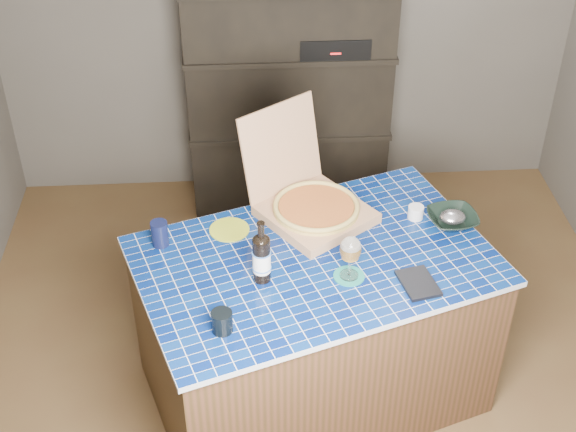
{
  "coord_description": "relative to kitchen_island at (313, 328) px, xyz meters",
  "views": [
    {
      "loc": [
        -0.28,
        -2.79,
        3.04
      ],
      "look_at": [
        -0.1,
        0.0,
        0.97
      ],
      "focal_mm": 50.0,
      "sensor_mm": 36.0,
      "label": 1
    }
  ],
  "objects": [
    {
      "name": "room",
      "position": [
        -0.01,
        0.13,
        0.83
      ],
      "size": [
        3.5,
        3.5,
        3.5
      ],
      "color": "brown",
      "rests_on": "ground"
    },
    {
      "name": "shelving_unit",
      "position": [
        -0.0,
        1.66,
        0.49
      ],
      "size": [
        1.2,
        0.41,
        1.8
      ],
      "color": "black",
      "rests_on": "floor"
    },
    {
      "name": "kitchen_island",
      "position": [
        0.0,
        0.0,
        0.0
      ],
      "size": [
        1.75,
        1.4,
        0.83
      ],
      "rotation": [
        0.0,
        0.0,
        0.33
      ],
      "color": "#4E2E1E",
      "rests_on": "floor"
    },
    {
      "name": "pizza_box",
      "position": [
        0.01,
        0.31,
        0.48
      ],
      "size": [
        0.65,
        0.67,
        0.47
      ],
      "rotation": [
        0.0,
        0.0,
        0.62
      ],
      "color": "#A97D57",
      "rests_on": "kitchen_island"
    },
    {
      "name": "mead_bottle",
      "position": [
        -0.23,
        -0.12,
        0.53
      ],
      "size": [
        0.08,
        0.08,
        0.3
      ],
      "color": "black",
      "rests_on": "kitchen_island"
    },
    {
      "name": "teal_trivet",
      "position": [
        0.13,
        -0.13,
        0.42
      ],
      "size": [
        0.13,
        0.13,
        0.01
      ],
      "primitive_type": "cylinder",
      "color": "#167665",
      "rests_on": "kitchen_island"
    },
    {
      "name": "wine_glass",
      "position": [
        0.13,
        -0.13,
        0.56
      ],
      "size": [
        0.09,
        0.09,
        0.2
      ],
      "color": "white",
      "rests_on": "teal_trivet"
    },
    {
      "name": "tumbler",
      "position": [
        -0.4,
        -0.41,
        0.46
      ],
      "size": [
        0.08,
        0.08,
        0.09
      ],
      "primitive_type": "cylinder",
      "color": "black",
      "rests_on": "kitchen_island"
    },
    {
      "name": "dvd_case",
      "position": [
        0.41,
        -0.2,
        0.42
      ],
      "size": [
        0.18,
        0.22,
        0.02
      ],
      "primitive_type": "cube",
      "rotation": [
        0.0,
        0.0,
        0.22
      ],
      "color": "black",
      "rests_on": "kitchen_island"
    },
    {
      "name": "bowl",
      "position": [
        0.65,
        0.21,
        0.44
      ],
      "size": [
        0.25,
        0.25,
        0.05
      ],
      "primitive_type": "imported",
      "rotation": [
        0.0,
        0.0,
        0.13
      ],
      "color": "black",
      "rests_on": "kitchen_island"
    },
    {
      "name": "foil_contents",
      "position": [
        0.65,
        0.21,
        0.46
      ],
      "size": [
        0.12,
        0.1,
        0.06
      ],
      "primitive_type": "ellipsoid",
      "color": "#AAA8B3",
      "rests_on": "bowl"
    },
    {
      "name": "white_jar",
      "position": [
        0.49,
        0.27,
        0.45
      ],
      "size": [
        0.07,
        0.07,
        0.06
      ],
      "primitive_type": "cylinder",
      "color": "silver",
      "rests_on": "kitchen_island"
    },
    {
      "name": "navy_cup",
      "position": [
        -0.67,
        0.14,
        0.47
      ],
      "size": [
        0.08,
        0.08,
        0.12
      ],
      "primitive_type": "cylinder",
      "color": "black",
      "rests_on": "kitchen_island"
    },
    {
      "name": "green_trivet",
      "position": [
        -0.37,
        0.23,
        0.42
      ],
      "size": [
        0.18,
        0.18,
        0.01
      ],
      "primitive_type": "cylinder",
      "color": "#A1AF25",
      "rests_on": "kitchen_island"
    }
  ]
}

